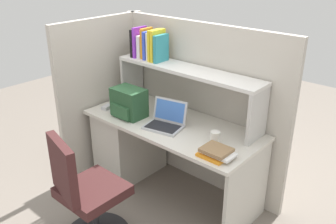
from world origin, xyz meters
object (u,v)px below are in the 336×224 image
object	(u,v)px
laptop	(166,121)
backpack	(128,103)
computer_mouse	(107,107)
office_chair	(87,200)
paper_cup	(215,137)

from	to	relation	value
laptop	backpack	xyz separation A→B (m)	(-0.40, -0.06, 0.08)
computer_mouse	office_chair	distance (m)	1.01
computer_mouse	paper_cup	size ratio (longest dim) A/B	1.08
backpack	paper_cup	bearing A→B (deg)	6.01
computer_mouse	office_chair	world-z (taller)	office_chair
computer_mouse	office_chair	bearing A→B (deg)	-61.85
laptop	office_chair	bearing A→B (deg)	-95.04
laptop	computer_mouse	distance (m)	0.68
backpack	paper_cup	world-z (taller)	backpack
laptop	computer_mouse	xyz separation A→B (m)	(-0.67, -0.08, -0.03)
backpack	paper_cup	xyz separation A→B (m)	(0.88, 0.09, -0.08)
paper_cup	office_chair	world-z (taller)	office_chair
backpack	computer_mouse	size ratio (longest dim) A/B	2.88
backpack	paper_cup	size ratio (longest dim) A/B	3.12
laptop	paper_cup	bearing A→B (deg)	4.27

